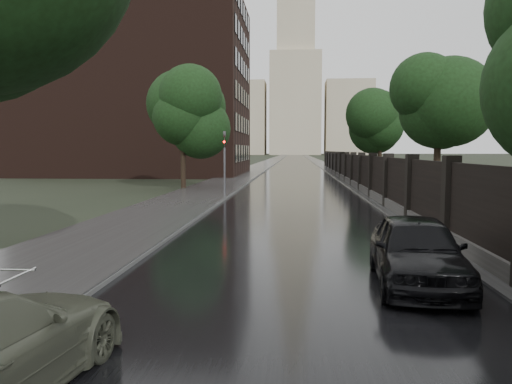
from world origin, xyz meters
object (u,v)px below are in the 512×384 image
object	(u,v)px
tree_left_far	(183,116)
car_right_near	(417,251)
tree_right_b	(439,110)
traffic_light	(225,158)
tree_right_c	(380,126)

from	to	relation	value
tree_left_far	car_right_near	size ratio (longest dim) A/B	1.68
tree_right_b	car_right_near	size ratio (longest dim) A/B	1.60
tree_left_far	car_right_near	xyz separation A→B (m)	(10.54, -24.58, -4.49)
tree_left_far	tree_right_b	size ratio (longest dim) A/B	1.05
tree_left_far	traffic_light	bearing A→B (deg)	-53.53
tree_left_far	car_right_near	bearing A→B (deg)	-66.79
tree_left_far	tree_right_c	bearing A→B (deg)	32.83
car_right_near	tree_right_c	bearing A→B (deg)	86.30
tree_left_far	tree_right_c	world-z (taller)	tree_left_far
tree_left_far	traffic_light	distance (m)	6.84
tree_left_far	traffic_light	xyz separation A→B (m)	(3.70, -5.01, -2.84)
tree_right_c	tree_right_b	bearing A→B (deg)	-90.00
traffic_light	car_right_near	bearing A→B (deg)	-70.74
tree_right_c	car_right_near	world-z (taller)	tree_right_c
tree_right_c	traffic_light	xyz separation A→B (m)	(-11.80, -15.01, -2.55)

